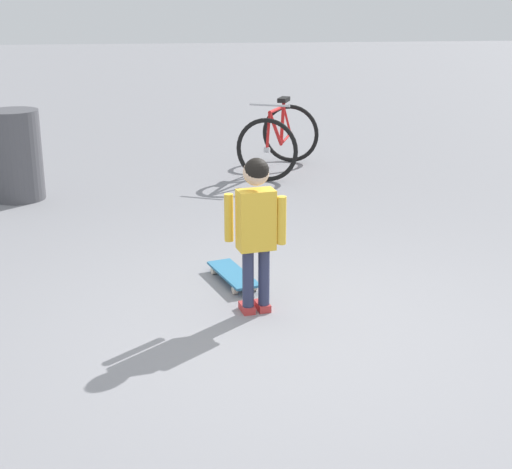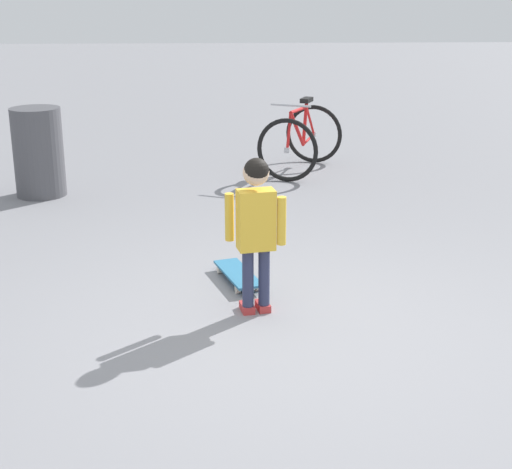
% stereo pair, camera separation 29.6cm
% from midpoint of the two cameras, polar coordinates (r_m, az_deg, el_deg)
% --- Properties ---
extents(ground_plane, '(50.00, 50.00, 0.00)m').
position_cam_midpoint_polar(ground_plane, '(4.76, 3.92, -8.02)').
color(ground_plane, gray).
extents(child_person, '(0.39, 0.21, 1.06)m').
position_cam_midpoint_polar(child_person, '(4.93, 1.72, 1.16)').
color(child_person, '#2D3351').
rests_on(child_person, ground).
extents(skateboard, '(0.36, 0.64, 0.07)m').
position_cam_midpoint_polar(skateboard, '(5.64, 0.14, -3.00)').
color(skateboard, teal).
rests_on(skateboard, ground).
extents(bicycle_far, '(1.08, 1.26, 0.85)m').
position_cam_midpoint_polar(bicycle_far, '(8.95, 4.36, 7.08)').
color(bicycle_far, black).
rests_on(bicycle_far, ground).
extents(trash_bin, '(0.51, 0.51, 0.91)m').
position_cam_midpoint_polar(trash_bin, '(8.15, -14.95, 5.96)').
color(trash_bin, '#4C4C51').
rests_on(trash_bin, ground).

